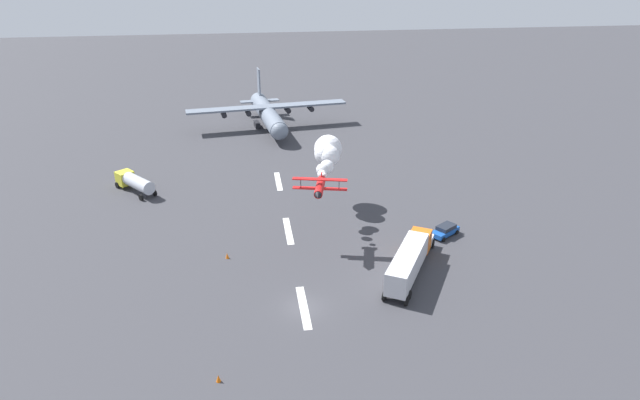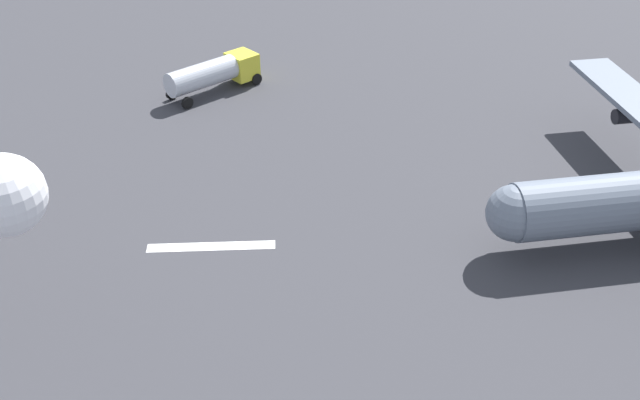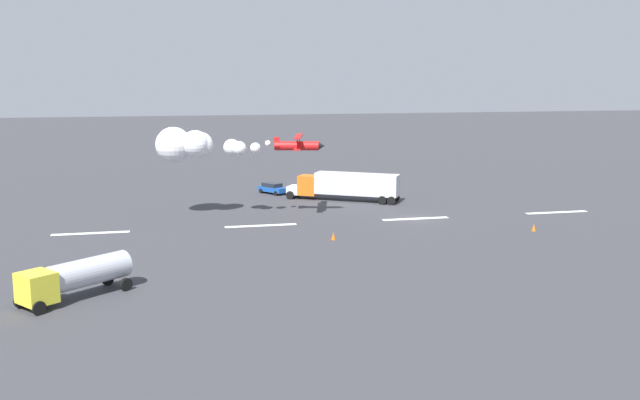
% 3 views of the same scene
% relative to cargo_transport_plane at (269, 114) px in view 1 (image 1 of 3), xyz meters
% --- Properties ---
extents(ground_plane, '(440.00, 440.00, 0.00)m').
position_rel_cargo_transport_plane_xyz_m(ground_plane, '(-66.33, 0.30, -3.22)').
color(ground_plane, '#38383D').
rests_on(ground_plane, ground).
extents(runway_stripe_3, '(8.00, 0.90, 0.01)m').
position_rel_cargo_transport_plane_xyz_m(runway_stripe_3, '(-66.33, 0.30, -3.22)').
color(runway_stripe_3, white).
rests_on(runway_stripe_3, ground).
extents(runway_stripe_4, '(8.00, 0.90, 0.01)m').
position_rel_cargo_transport_plane_xyz_m(runway_stripe_4, '(-48.21, 0.30, -3.22)').
color(runway_stripe_4, white).
rests_on(runway_stripe_4, ground).
extents(runway_stripe_5, '(8.00, 0.90, 0.01)m').
position_rel_cargo_transport_plane_xyz_m(runway_stripe_5, '(-30.09, 0.30, -3.22)').
color(runway_stripe_5, white).
rests_on(runway_stripe_5, ground).
extents(cargo_transport_plane, '(27.28, 34.69, 10.85)m').
position_rel_cargo_transport_plane_xyz_m(cargo_transport_plane, '(0.00, 0.00, 0.00)').
color(cargo_transport_plane, slate).
rests_on(cargo_transport_plane, ground).
extents(stunt_biplane_red, '(19.25, 8.82, 4.18)m').
position_rel_cargo_transport_plane_xyz_m(stunt_biplane_red, '(-41.52, -6.17, 5.29)').
color(stunt_biplane_red, red).
extents(semi_truck_orange, '(14.38, 10.08, 3.70)m').
position_rel_cargo_transport_plane_xyz_m(semi_truck_orange, '(-61.43, -13.06, -1.09)').
color(semi_truck_orange, silver).
rests_on(semi_truck_orange, ground).
extents(fuel_tanker_truck, '(8.19, 7.31, 2.90)m').
position_rel_cargo_transport_plane_xyz_m(fuel_tanker_truck, '(-31.23, 23.34, -1.48)').
color(fuel_tanker_truck, yellow).
rests_on(fuel_tanker_truck, ground).
extents(followme_car_yellow, '(3.94, 4.60, 1.52)m').
position_rel_cargo_transport_plane_xyz_m(followme_car_yellow, '(-52.69, -20.73, -2.41)').
color(followme_car_yellow, '#194CA5').
rests_on(followme_car_yellow, ground).
extents(traffic_cone_near, '(0.44, 0.44, 0.75)m').
position_rel_cargo_transport_plane_xyz_m(traffic_cone_near, '(-76.48, 9.24, -2.85)').
color(traffic_cone_near, orange).
rests_on(traffic_cone_near, ground).
extents(traffic_cone_far, '(0.44, 0.44, 0.75)m').
position_rel_cargo_transport_plane_xyz_m(traffic_cone_far, '(-54.53, 8.61, -2.85)').
color(traffic_cone_far, orange).
rests_on(traffic_cone_far, ground).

